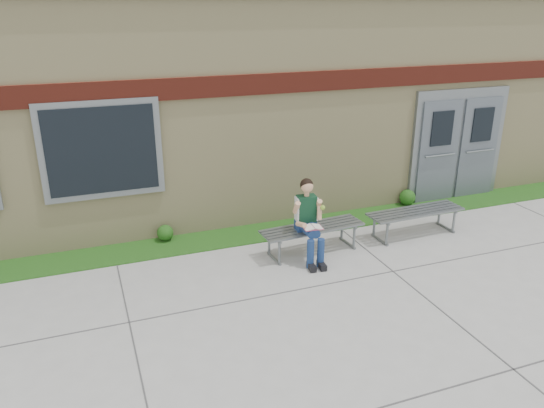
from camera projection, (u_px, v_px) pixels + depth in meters
name	position (u px, v px, depth m)	size (l,w,h in m)	color
ground	(351.00, 299.00, 7.46)	(80.00, 80.00, 0.00)	#9E9E99
grass_strip	(283.00, 229.00, 9.73)	(16.00, 0.80, 0.02)	#245115
school_building	(229.00, 88.00, 11.94)	(16.20, 6.22, 4.20)	beige
bench_left	(312.00, 233.00, 8.75)	(1.78, 0.61, 0.45)	slate
bench_right	(415.00, 216.00, 9.40)	(1.80, 0.56, 0.46)	slate
girl	(309.00, 219.00, 8.40)	(0.47, 0.80, 1.32)	navy
shrub_mid	(165.00, 233.00, 9.20)	(0.28, 0.28, 0.28)	#245115
shrub_east	(407.00, 197.00, 10.80)	(0.32, 0.32, 0.32)	#245115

